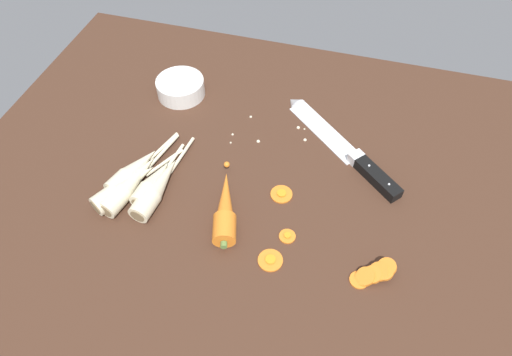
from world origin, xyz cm
name	(u,v)px	position (x,y,z in cm)	size (l,w,h in cm)	color
ground_plane	(259,181)	(0.00, 0.00, -2.00)	(120.00, 90.00, 4.00)	#42281C
chefs_knife	(337,142)	(13.70, 12.82, 0.65)	(28.39, 25.33, 4.18)	silver
whole_carrot	(225,209)	(-3.36, -10.95, 2.10)	(8.32, 18.79, 4.20)	orange
parsnip_front	(125,187)	(-23.37, -11.20, 1.98)	(11.73, 19.56, 4.00)	beige
parsnip_mid_left	(157,187)	(-17.43, -9.61, 1.98)	(5.41, 22.73, 4.00)	beige
parsnip_mid_right	(131,183)	(-22.72, -10.24, 1.98)	(7.35, 22.73, 4.00)	beige
parsnip_back	(134,171)	(-23.51, -7.10, 1.98)	(7.98, 19.19, 4.00)	beige
parsnip_outer	(154,183)	(-18.53, -8.85, 1.98)	(5.16, 17.37, 4.00)	beige
carrot_slice_stack	(373,274)	(24.48, -16.21, 1.09)	(7.39, 6.06, 3.46)	orange
carrot_slice_stray_near	(270,260)	(7.11, -17.96, 0.36)	(4.39, 4.39, 0.70)	orange
carrot_slice_stray_mid	(287,236)	(8.83, -12.44, 0.36)	(3.03, 3.03, 0.70)	orange
carrot_slice_stray_far	(281,194)	(5.55, -3.52, 0.36)	(4.27, 4.27, 0.70)	orange
prep_bowl	(181,87)	(-24.06, 18.77, 2.15)	(11.00, 11.00, 4.00)	white
mince_crumbs	(283,132)	(1.82, 12.65, 0.34)	(17.83, 9.31, 0.76)	beige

